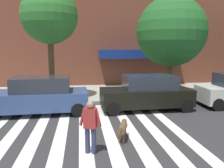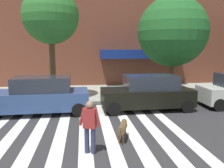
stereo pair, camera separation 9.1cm
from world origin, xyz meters
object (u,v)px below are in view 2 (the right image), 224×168
Objects in this scene: street_tree_middle at (172,32)px; pedestrian_dog_walker at (90,124)px; street_tree_nearest at (51,16)px; dog_on_leash at (123,128)px; parked_car_behind_first at (40,96)px; parked_car_third_in_line at (148,93)px.

pedestrian_dog_walker is (-5.43, -7.26, -3.30)m from street_tree_middle.
dog_on_leash is (3.13, -6.44, -4.58)m from street_tree_nearest.
parked_car_behind_first is 2.96× the size of pedestrian_dog_walker.
street_tree_middle reaches higher than pedestrian_dog_walker.
pedestrian_dog_walker is (2.29, -4.69, 0.04)m from parked_car_behind_first.
dog_on_leash is at bearing -47.83° from parked_car_behind_first.
dog_on_leash is (-4.27, -6.38, -3.78)m from street_tree_middle.
parked_car_behind_first reaches higher than pedestrian_dog_walker.
street_tree_nearest reaches higher than pedestrian_dog_walker.
pedestrian_dog_walker is at bearing -75.00° from street_tree_nearest.
pedestrian_dog_walker is at bearing -124.01° from parked_car_third_in_line.
pedestrian_dog_walker reaches higher than dog_on_leash.
parked_car_behind_first is 5.22m from pedestrian_dog_walker.
parked_car_third_in_line is 4.78m from street_tree_middle.
street_tree_middle is at bearing 56.25° from dog_on_leash.
parked_car_third_in_line is at bearing -27.09° from street_tree_nearest.
street_tree_nearest is 8.50m from dog_on_leash.
street_tree_nearest is (0.33, 2.62, 4.14)m from parked_car_behind_first.
street_tree_nearest is 4.00× the size of pedestrian_dog_walker.
dog_on_leash is at bearing -117.70° from parked_car_third_in_line.
street_tree_middle is (7.72, 2.57, 3.33)m from parked_car_behind_first.
parked_car_third_in_line is 4.28× the size of dog_on_leash.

